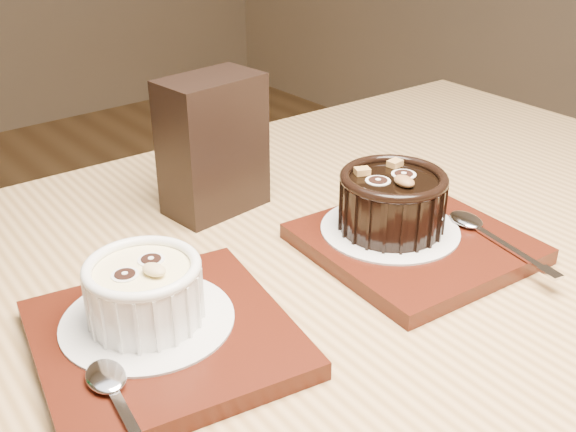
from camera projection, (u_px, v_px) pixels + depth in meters
name	position (u px, v px, depth m)	size (l,w,h in m)	color
table	(312.00, 406.00, 0.57)	(1.24, 0.85, 0.75)	#9E7745
tray_left	(164.00, 339.00, 0.50)	(0.18, 0.18, 0.01)	#45160B
doily_left	(148.00, 320.00, 0.50)	(0.13, 0.13, 0.00)	silver
ramekin_white	(144.00, 289.00, 0.49)	(0.09, 0.09, 0.05)	white
spoon_left	(123.00, 409.00, 0.42)	(0.03, 0.13, 0.01)	white
tray_right	(414.00, 243.00, 0.62)	(0.18, 0.18, 0.01)	#45160B
doily_right	(390.00, 229.00, 0.63)	(0.13, 0.13, 0.00)	silver
ramekin_dark	(392.00, 199.00, 0.62)	(0.10, 0.10, 0.06)	black
spoon_right	(492.00, 235.00, 0.62)	(0.03, 0.13, 0.01)	white
condiment_stand	(213.00, 145.00, 0.68)	(0.10, 0.06, 0.14)	black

